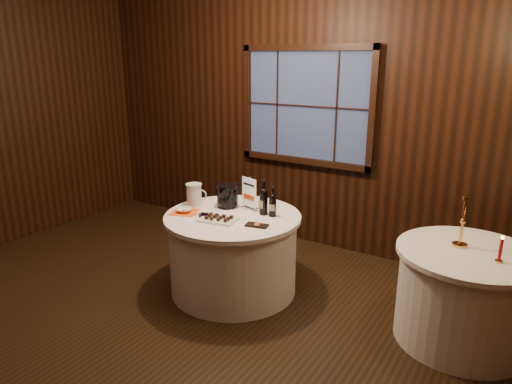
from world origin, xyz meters
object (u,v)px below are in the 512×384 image
Objects in this scene: main_table at (233,253)px; cracker_bowl at (184,210)px; sign_stand at (250,198)px; port_bottle_left at (264,200)px; red_candle at (500,252)px; chocolate_plate at (218,219)px; grape_bunch at (204,215)px; brass_candlestick at (462,228)px; port_bottle_right at (273,204)px; glass_pitcher at (194,195)px; chocolate_box at (257,225)px; side_table at (463,296)px; ice_bucket at (227,195)px.

main_table is 8.94× the size of cracker_bowl.
port_bottle_left reaches higher than sign_stand.
red_candle is (2.63, 0.39, 0.06)m from cracker_bowl.
cracker_bowl is 2.66m from red_candle.
port_bottle_left is at bearing 55.98° from chocolate_plate.
red_candle is (2.38, 0.40, 0.06)m from grape_bunch.
port_bottle_left is (0.23, 0.17, 0.53)m from main_table.
red_candle is at bearing -28.70° from brass_candlestick.
port_bottle_right is at bearing 25.35° from cracker_bowl.
red_candle is (2.16, -0.02, -0.03)m from sign_stand.
glass_pitcher reaches higher than cracker_bowl.
brass_candlestick reaches higher than main_table.
red_candle reaches higher than grape_bunch.
chocolate_plate is 0.90× the size of brass_candlestick.
chocolate_plate is 0.37m from chocolate_box.
sign_stand is 2.16m from red_candle.
sign_stand is 0.56m from glass_pitcher.
side_table is 5.54× the size of chocolate_box.
glass_pitcher is (-0.70, -0.16, -0.03)m from port_bottle_left.
chocolate_plate reaches higher than side_table.
ice_bucket is at bearing 114.11° from chocolate_plate.
sign_stand is 0.79× the size of brass_candlestick.
port_bottle_left is at bearing 28.56° from cracker_bowl.
port_bottle_right reaches higher than chocolate_box.
port_bottle_right is 0.51m from ice_bucket.
port_bottle_right is 1.96× the size of cracker_bowl.
side_table is 2.24m from ice_bucket.
ice_bucket is (-2.18, -0.13, 0.50)m from side_table.
cracker_bowl reaches higher than side_table.
main_table is at bearing 148.46° from chocolate_box.
glass_pitcher is at bearing 158.56° from chocolate_box.
port_bottle_right reaches higher than glass_pitcher.
chocolate_plate is at bearing 1.42° from grape_bunch.
grape_bunch is 2.17m from brass_candlestick.
glass_pitcher is at bearing 178.09° from main_table.
port_bottle_right is 1.39× the size of red_candle.
brass_candlestick is at bearing 16.09° from chocolate_plate.
chocolate_box is at bearing -57.34° from port_bottle_left.
side_table is at bearing 12.94° from grape_bunch.
chocolate_box is at bearing -19.94° from main_table.
cracker_bowl is at bearing -156.40° from main_table.
chocolate_plate is 0.51m from glass_pitcher.
port_bottle_left is at bearing 36.57° from main_table.
brass_candlestick is (1.93, 0.56, 0.13)m from chocolate_plate.
main_table is 5.67× the size of ice_bucket.
grape_bunch is (-0.18, -0.20, 0.40)m from main_table.
port_bottle_left is at bearing 0.81° from sign_stand.
chocolate_box is 0.84m from glass_pitcher.
port_bottle_left reaches higher than ice_bucket.
side_table is at bearing 3.54° from ice_bucket.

